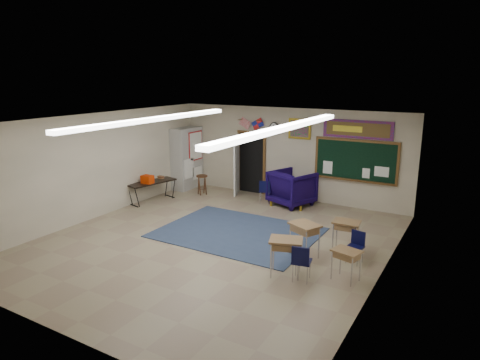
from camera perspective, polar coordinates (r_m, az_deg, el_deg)
The scene contains 25 objects.
floor at distance 10.79m, azimuth -3.42°, elevation -8.16°, with size 9.00×9.00×0.00m, color gray.
back_wall at distance 14.19m, azimuth 6.58°, elevation 3.50°, with size 8.00×0.04×3.00m, color beige.
front_wall at distance 7.21m, azimuth -23.96°, elevation -8.10°, with size 8.00×0.04×3.00m, color beige.
left_wall at distance 12.92m, azimuth -18.49°, elevation 1.82°, with size 0.04×9.00×3.00m, color beige.
right_wall at distance 8.83m, azimuth 18.68°, elevation -3.64°, with size 0.04×9.00×3.00m, color beige.
ceiling at distance 10.05m, azimuth -3.67°, elevation 7.90°, with size 8.00×9.00×0.04m, color silver.
area_rug at distance 11.31m, azimuth -0.32°, elevation -6.99°, with size 4.00×3.00×0.02m, color #2D3A55.
fluorescent_strips at distance 10.06m, azimuth -3.66°, elevation 7.56°, with size 3.86×6.00×0.10m, color white, non-canonical shape.
doorway at distance 14.80m, azimuth 0.97°, elevation 2.27°, with size 1.10×0.89×2.16m.
chalkboard at distance 13.45m, azimuth 15.12°, elevation 2.37°, with size 2.55×0.14×1.30m.
bulletin_board at distance 13.30m, azimuth 15.40°, elevation 6.53°, with size 2.10×0.05×0.55m.
framed_art_print at distance 13.90m, azimuth 7.95°, elevation 6.78°, with size 0.75×0.05×0.65m.
wall_clock at distance 14.26m, azimuth 4.58°, elevation 7.05°, with size 0.32×0.05×0.32m.
wall_flags at distance 14.61m, azimuth 1.52°, elevation 7.77°, with size 1.16×0.06×0.70m, color red, non-canonical shape.
storage_cabinet at distance 15.57m, azimuth -7.07°, elevation 2.91°, with size 0.59×1.25×2.20m.
wingback_armchair at distance 13.63m, azimuth 6.95°, elevation -1.05°, with size 1.18×1.21×1.10m, color #0E0532.
student_chair_reading at distance 13.81m, azimuth 3.35°, elevation -1.51°, with size 0.38×0.38×0.76m, color black, non-canonical shape.
student_chair_desk_a at distance 8.81m, azimuth 8.23°, elevation -10.81°, with size 0.39×0.39×0.78m, color black, non-canonical shape.
student_chair_desk_b at distance 9.81m, azimuth 15.06°, elevation -8.74°, with size 0.35×0.35×0.70m, color black, non-canonical shape.
student_desk_front_left at distance 9.88m, azimuth 8.58°, elevation -7.69°, with size 0.80×0.73×0.78m.
student_desk_front_right at distance 10.39m, azimuth 13.93°, elevation -7.04°, with size 0.64×0.50×0.73m.
student_desk_back_left at distance 8.95m, azimuth 6.10°, elevation -9.92°, with size 0.79×0.68×0.79m.
student_desk_back_right at distance 8.99m, azimuth 13.96°, elevation -10.75°, with size 0.63×0.53×0.65m.
folding_table at distance 14.20m, azimuth -11.63°, elevation -1.40°, with size 0.89×1.69×0.92m.
wooden_stool at distance 14.79m, azimuth -5.08°, elevation -0.61°, with size 0.38×0.38×0.67m.
Camera 1 is at (5.56, -8.30, 4.06)m, focal length 32.00 mm.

